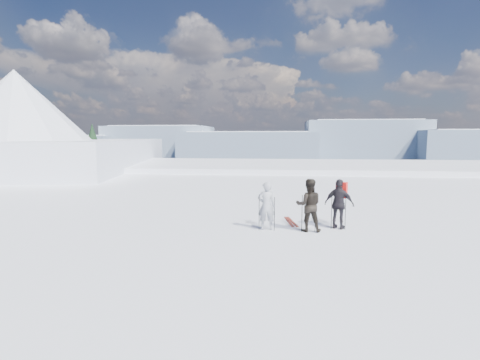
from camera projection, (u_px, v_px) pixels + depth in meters
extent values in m
plane|color=white|center=(283.00, 245.00, 72.11)|extent=(220.00, 208.01, 71.62)
cube|color=white|center=(285.00, 227.00, 41.22)|extent=(180.00, 16.00, 14.00)
plane|color=navy|center=(282.00, 178.00, 300.58)|extent=(820.00, 820.00, 0.00)
cube|color=slate|center=(62.00, 149.00, 477.63)|extent=(150.00, 80.00, 34.00)
cube|color=white|center=(61.00, 138.00, 475.99)|extent=(127.50, 70.00, 8.00)
cube|color=slate|center=(161.00, 144.00, 493.26)|extent=(130.00, 80.00, 46.00)
cube|color=white|center=(160.00, 129.00, 490.93)|extent=(110.50, 70.00, 8.00)
cube|color=slate|center=(249.00, 148.00, 450.84)|extent=(160.00, 80.00, 38.00)
cube|color=white|center=(249.00, 135.00, 448.98)|extent=(136.00, 70.00, 8.00)
cube|color=slate|center=(363.00, 142.00, 464.15)|extent=(140.00, 80.00, 52.00)
cube|color=white|center=(364.00, 124.00, 461.47)|extent=(119.00, 70.00, 8.00)
cube|color=white|center=(36.00, 211.00, 42.17)|extent=(29.19, 35.68, 16.00)
cone|color=white|center=(17.00, 119.00, 34.75)|extent=(18.00, 18.00, 9.00)
cone|color=white|center=(16.00, 156.00, 45.97)|extent=(16.00, 16.00, 8.00)
cube|color=#2D2B28|center=(119.00, 230.00, 49.87)|extent=(21.55, 17.87, 14.25)
cone|color=black|center=(80.00, 177.00, 49.60)|extent=(6.72, 6.72, 12.00)
cone|color=black|center=(85.00, 199.00, 41.33)|extent=(5.04, 5.04, 9.00)
cone|color=black|center=(74.00, 186.00, 44.51)|extent=(6.16, 6.16, 11.00)
cone|color=black|center=(136.00, 187.00, 47.85)|extent=(5.60, 5.60, 10.00)
cone|color=black|center=(110.00, 188.00, 42.96)|extent=(6.16, 6.16, 11.00)
cone|color=black|center=(94.00, 175.00, 47.24)|extent=(7.28, 7.28, 13.00)
cone|color=black|center=(134.00, 190.00, 44.78)|extent=(5.60, 5.60, 10.00)
imported|color=#999CA7|center=(266.00, 206.00, 13.61)|extent=(0.68, 0.49, 1.77)
imported|color=black|center=(309.00, 205.00, 13.40)|extent=(0.93, 0.73, 1.90)
imported|color=black|center=(339.00, 204.00, 13.75)|extent=(1.17, 0.86, 1.85)
cube|color=red|center=(342.00, 171.00, 13.82)|extent=(0.45, 0.37, 0.58)
cylinder|color=black|center=(259.00, 212.00, 13.59)|extent=(0.02, 0.02, 1.32)
cylinder|color=black|center=(274.00, 214.00, 13.50)|extent=(0.02, 0.02, 1.23)
cylinder|color=black|center=(302.00, 213.00, 13.34)|extent=(0.02, 0.02, 1.35)
cylinder|color=black|center=(315.00, 214.00, 13.36)|extent=(0.02, 0.02, 1.28)
cylinder|color=black|center=(332.00, 211.00, 13.76)|extent=(0.02, 0.02, 1.35)
cylinder|color=black|center=(345.00, 212.00, 13.69)|extent=(0.02, 0.02, 1.28)
cube|color=black|center=(289.00, 222.00, 14.94)|extent=(0.37, 1.69, 0.03)
cube|color=black|center=(292.00, 222.00, 14.93)|extent=(0.44, 1.68, 0.03)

